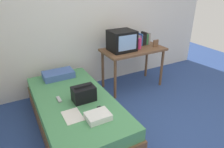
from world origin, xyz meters
TOP-DOWN VIEW (x-y plane):
  - ground_plane at (0.00, 0.00)m, footprint 8.00×8.00m
  - wall_back at (0.00, 2.00)m, footprint 5.20×0.10m
  - bed at (-0.87, 0.83)m, footprint 1.00×2.00m
  - desk at (0.51, 1.45)m, footprint 1.16×0.60m
  - tv at (0.27, 1.47)m, footprint 0.44×0.39m
  - water_bottle at (0.60, 1.39)m, footprint 0.08×0.08m
  - book_row at (0.81, 1.58)m, footprint 0.27×0.15m
  - picture_frame at (0.95, 1.36)m, footprint 0.11×0.02m
  - pillow at (-0.87, 1.59)m, footprint 0.49×0.29m
  - handbag at (-0.76, 0.73)m, footprint 0.30×0.20m
  - magazine at (-1.02, 0.46)m, footprint 0.21×0.29m
  - remote_dark at (-0.66, 0.40)m, footprint 0.04×0.16m
  - remote_silver at (-1.06, 0.90)m, footprint 0.04×0.14m
  - folded_towel at (-0.77, 0.27)m, footprint 0.28×0.22m

SIDE VIEW (x-z plane):
  - ground_plane at x=0.00m, z-range 0.00..0.00m
  - bed at x=-0.87m, z-range 0.00..0.45m
  - magazine at x=-1.02m, z-range 0.45..0.46m
  - remote_dark at x=-0.66m, z-range 0.45..0.47m
  - remote_silver at x=-1.06m, z-range 0.45..0.47m
  - folded_towel at x=-0.77m, z-range 0.45..0.52m
  - pillow at x=-0.87m, z-range 0.45..0.56m
  - handbag at x=-0.76m, z-range 0.44..0.66m
  - desk at x=0.51m, z-range 0.29..1.06m
  - picture_frame at x=0.95m, z-range 0.77..0.90m
  - water_bottle at x=0.60m, z-range 0.77..0.97m
  - book_row at x=0.81m, z-range 0.76..1.01m
  - tv at x=0.27m, z-range 0.77..1.13m
  - wall_back at x=0.00m, z-range 0.00..2.60m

